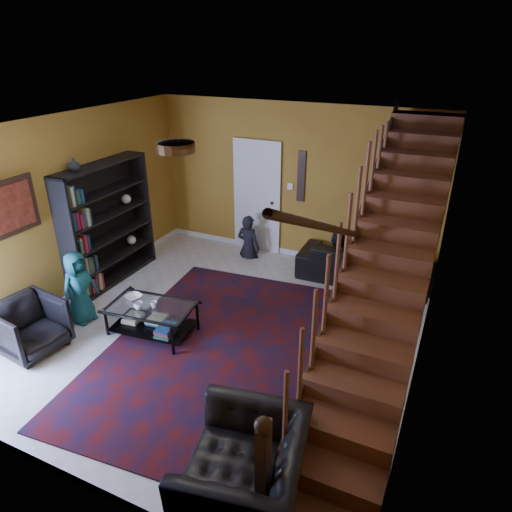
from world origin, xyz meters
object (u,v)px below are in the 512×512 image
(bookshelf, at_px, (109,226))
(armchair_left, at_px, (30,326))
(armchair_right, at_px, (245,471))
(coffee_table, at_px, (152,318))
(sofa, at_px, (363,264))

(bookshelf, distance_m, armchair_left, 2.15)
(armchair_right, xyz_separation_m, coffee_table, (-2.30, 1.78, -0.12))
(armchair_right, bearing_deg, coffee_table, -138.49)
(sofa, relative_size, armchair_right, 1.85)
(armchair_left, bearing_deg, coffee_table, -43.98)
(bookshelf, bearing_deg, sofa, 23.71)
(sofa, height_order, coffee_table, sofa)
(sofa, xyz_separation_m, armchair_left, (-3.52, -3.73, 0.04))
(bookshelf, xyz_separation_m, armchair_right, (3.87, -2.85, -0.59))
(bookshelf, xyz_separation_m, coffee_table, (1.57, -1.07, -0.71))
(bookshelf, xyz_separation_m, armchair_left, (0.35, -2.03, -0.61))
(armchair_right, relative_size, coffee_table, 0.95)
(bookshelf, relative_size, coffee_table, 1.63)
(sofa, relative_size, coffee_table, 1.75)
(bookshelf, height_order, coffee_table, bookshelf)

